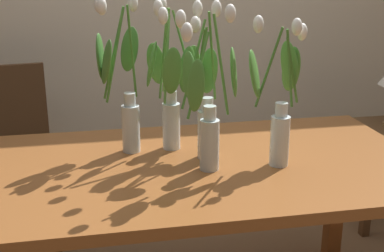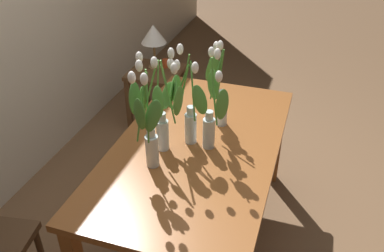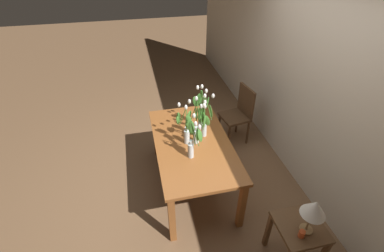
{
  "view_description": "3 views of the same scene",
  "coord_description": "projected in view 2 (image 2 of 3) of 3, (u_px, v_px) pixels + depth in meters",
  "views": [
    {
      "loc": [
        -0.38,
        -1.68,
        1.43
      ],
      "look_at": [
        -0.05,
        -0.02,
        0.89
      ],
      "focal_mm": 47.56,
      "sensor_mm": 36.0,
      "label": 1
    },
    {
      "loc": [
        -1.81,
        -0.56,
        2.07
      ],
      "look_at": [
        -0.04,
        0.02,
        0.88
      ],
      "focal_mm": 38.03,
      "sensor_mm": 36.0,
      "label": 2
    },
    {
      "loc": [
        2.46,
        -0.57,
        2.79
      ],
      "look_at": [
        0.01,
        -0.01,
        0.99
      ],
      "focal_mm": 25.12,
      "sensor_mm": 36.0,
      "label": 3
    }
  ],
  "objects": [
    {
      "name": "ground_plane",
      "position": [
        196.0,
        235.0,
        2.71
      ],
      "size": [
        18.0,
        18.0,
        0.0
      ],
      "primitive_type": "plane",
      "color": "brown"
    },
    {
      "name": "dining_table",
      "position": [
        197.0,
        157.0,
        2.36
      ],
      "size": [
        1.6,
        0.9,
        0.74
      ],
      "color": "brown",
      "rests_on": "ground"
    },
    {
      "name": "tulip_vase_0",
      "position": [
        212.0,
        119.0,
        2.19
      ],
      "size": [
        0.22,
        0.17,
        0.57
      ],
      "color": "silver",
      "rests_on": "dining_table"
    },
    {
      "name": "tulip_vase_1",
      "position": [
        148.0,
        131.0,
        2.01
      ],
      "size": [
        0.18,
        0.22,
        0.58
      ],
      "color": "silver",
      "rests_on": "dining_table"
    },
    {
      "name": "tulip_vase_2",
      "position": [
        219.0,
        93.0,
        2.39
      ],
      "size": [
        0.24,
        0.17,
        0.52
      ],
      "color": "silver",
      "rests_on": "dining_table"
    },
    {
      "name": "tulip_vase_3",
      "position": [
        162.0,
        113.0,
        2.15
      ],
      "size": [
        0.24,
        0.25,
        0.57
      ],
      "color": "silver",
      "rests_on": "dining_table"
    },
    {
      "name": "tulip_vase_4",
      "position": [
        186.0,
        108.0,
        2.2
      ],
      "size": [
        0.19,
        0.25,
        0.57
      ],
      "color": "silver",
      "rests_on": "dining_table"
    },
    {
      "name": "side_table",
      "position": [
        156.0,
        83.0,
        3.66
      ],
      "size": [
        0.44,
        0.44,
        0.55
      ],
      "color": "brown",
      "rests_on": "ground"
    },
    {
      "name": "table_lamp",
      "position": [
        154.0,
        35.0,
        3.47
      ],
      "size": [
        0.22,
        0.22,
        0.4
      ],
      "color": "olive",
      "rests_on": "side_table"
    },
    {
      "name": "pillar_candle",
      "position": [
        165.0,
        63.0,
        3.64
      ],
      "size": [
        0.06,
        0.06,
        0.07
      ],
      "primitive_type": "cylinder",
      "color": "#CC4C23",
      "rests_on": "side_table"
    }
  ]
}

